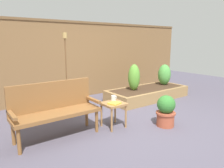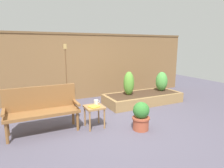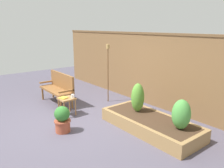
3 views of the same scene
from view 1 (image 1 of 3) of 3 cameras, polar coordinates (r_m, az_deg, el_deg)
The scene contains 11 objects.
ground_plane at distance 4.26m, azimuth 6.15°, elevation -10.91°, with size 14.00×14.00×0.00m, color #514C5B.
fence_back at distance 6.13m, azimuth -10.38°, elevation 6.38°, with size 8.40×0.14×2.16m.
garden_bench at distance 3.73m, azimuth -15.18°, elevation -5.65°, with size 1.44×0.48×0.94m.
side_table at distance 4.02m, azimuth 0.42°, elevation -6.20°, with size 0.40×0.40×0.48m.
cup_on_table at distance 4.13m, azimuth 0.42°, elevation -3.78°, with size 0.13×0.09×0.10m.
book_on_table at distance 3.91m, azimuth 0.68°, elevation -5.19°, with size 0.20×0.18×0.03m, color gold.
potted_boxwood at distance 4.22m, azimuth 14.26°, elevation -6.94°, with size 0.37×0.37×0.61m.
raised_planter_bed at distance 6.15m, azimuth 9.50°, elevation -2.48°, with size 2.40×1.00×0.30m.
shrub_near_bench at distance 5.75m, azimuth 5.93°, elevation 1.79°, with size 0.32×0.32×0.71m.
shrub_far_corner at distance 6.65m, azimuth 13.88°, elevation 2.46°, with size 0.38×0.38×0.62m.
tiki_torch at distance 5.08m, azimuth -12.32°, elevation 6.83°, with size 0.10×0.10×1.81m.
Camera 1 is at (-2.68, -2.88, 1.62)m, focal length 34.05 mm.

